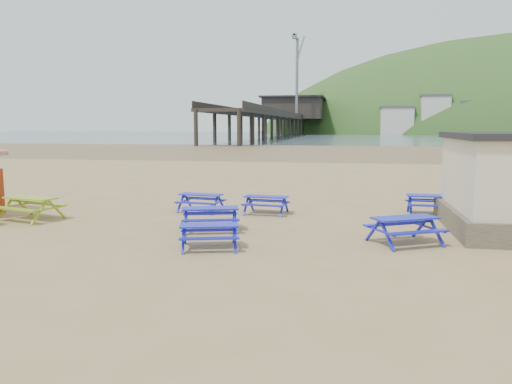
# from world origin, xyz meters

# --- Properties ---
(ground) EXTENTS (400.00, 400.00, 0.00)m
(ground) POSITION_xyz_m (0.00, 0.00, 0.00)
(ground) COLOR tan
(ground) RESTS_ON ground
(wet_sand) EXTENTS (400.00, 400.00, 0.00)m
(wet_sand) POSITION_xyz_m (0.00, 55.00, 0.00)
(wet_sand) COLOR brown
(wet_sand) RESTS_ON ground
(sea) EXTENTS (400.00, 400.00, 0.00)m
(sea) POSITION_xyz_m (0.00, 170.00, 0.01)
(sea) COLOR #455663
(sea) RESTS_ON ground
(picnic_table_blue_a) EXTENTS (1.84, 1.56, 0.71)m
(picnic_table_blue_a) POSITION_xyz_m (-2.13, 2.75, 0.35)
(picnic_table_blue_a) COLOR #1F13B3
(picnic_table_blue_a) RESTS_ON ground
(picnic_table_blue_b) EXTENTS (1.77, 1.48, 0.69)m
(picnic_table_blue_b) POSITION_xyz_m (0.48, 2.72, 0.35)
(picnic_table_blue_b) COLOR #1F13B3
(picnic_table_blue_b) RESTS_ON ground
(picnic_table_blue_c) EXTENTS (1.87, 1.53, 0.77)m
(picnic_table_blue_c) POSITION_xyz_m (6.70, 3.52, 0.39)
(picnic_table_blue_c) COLOR #1F13B3
(picnic_table_blue_c) RESTS_ON ground
(picnic_table_blue_d) EXTENTS (2.14, 1.90, 0.76)m
(picnic_table_blue_d) POSITION_xyz_m (-0.78, -0.69, 0.38)
(picnic_table_blue_d) COLOR #1F13B3
(picnic_table_blue_d) RESTS_ON ground
(picnic_table_blue_e) EXTENTS (1.89, 1.67, 0.67)m
(picnic_table_blue_e) POSITION_xyz_m (-0.17, -2.98, 0.34)
(picnic_table_blue_e) COLOR #1F13B3
(picnic_table_blue_e) RESTS_ON ground
(picnic_table_blue_f) EXTENTS (2.36, 2.21, 0.78)m
(picnic_table_blue_f) POSITION_xyz_m (5.19, -1.45, 0.39)
(picnic_table_blue_f) COLOR #1F13B3
(picnic_table_blue_f) RESTS_ON ground
(picnic_table_yellow) EXTENTS (2.31, 2.04, 0.83)m
(picnic_table_yellow) POSITION_xyz_m (-7.64, -0.07, 0.41)
(picnic_table_yellow) COLOR #94B00D
(picnic_table_yellow) RESTS_ON ground
(pier) EXTENTS (24.00, 220.00, 39.29)m
(pier) POSITION_xyz_m (-17.99, 178.23, 5.46)
(pier) COLOR black
(pier) RESTS_ON ground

